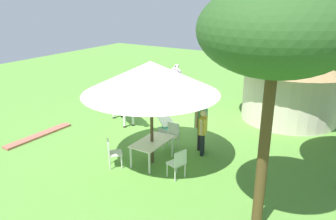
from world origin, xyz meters
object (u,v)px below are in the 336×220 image
(guest_behind_table, at_px, (201,122))
(patio_chair_east_end, at_px, (178,162))
(patio_chair_near_hut, at_px, (172,134))
(zebra_by_umbrella, at_px, (173,77))
(patio_chair_west_end, at_px, (112,151))
(striped_lounge_chair, at_px, (168,126))
(thatched_hut, at_px, (294,62))
(guest_beside_umbrella, at_px, (203,129))
(acacia_tree_far_lawn, at_px, (276,32))
(shade_umbrella, at_px, (151,77))
(zebra_nearest_camera, at_px, (123,100))
(standing_watcher, at_px, (141,81))
(patio_dining_table, at_px, (152,144))

(guest_behind_table, bearing_deg, patio_chair_east_end, 17.43)
(patio_chair_near_hut, distance_m, zebra_by_umbrella, 6.55)
(patio_chair_west_end, relative_size, zebra_by_umbrella, 0.43)
(patio_chair_west_end, distance_m, striped_lounge_chair, 3.28)
(thatched_hut, bearing_deg, guest_beside_umbrella, -17.30)
(striped_lounge_chair, xyz_separation_m, acacia_tree_far_lawn, (3.69, 4.71, 4.17))
(striped_lounge_chair, bearing_deg, patio_chair_east_end, 57.36)
(patio_chair_near_hut, bearing_deg, patio_chair_east_end, 124.87)
(shade_umbrella, relative_size, guest_behind_table, 2.43)
(patio_chair_west_end, height_order, patio_chair_east_end, same)
(patio_chair_west_end, relative_size, guest_beside_umbrella, 0.57)
(guest_beside_umbrella, bearing_deg, patio_chair_west_end, -54.51)
(thatched_hut, relative_size, guest_beside_umbrella, 3.28)
(thatched_hut, distance_m, patio_chair_near_hut, 6.15)
(striped_lounge_chair, distance_m, zebra_nearest_camera, 2.27)
(zebra_by_umbrella, bearing_deg, acacia_tree_far_lawn, -69.12)
(patio_chair_near_hut, height_order, guest_behind_table, guest_behind_table)
(shade_umbrella, xyz_separation_m, guest_behind_table, (-1.67, 0.87, -1.76))
(thatched_hut, distance_m, zebra_by_umbrella, 6.27)
(thatched_hut, bearing_deg, standing_watcher, -80.71)
(thatched_hut, relative_size, acacia_tree_far_lawn, 0.96)
(standing_watcher, bearing_deg, patio_chair_near_hut, 97.86)
(patio_dining_table, distance_m, guest_beside_umbrella, 1.75)
(thatched_hut, xyz_separation_m, acacia_tree_far_lawn, (7.72, 1.12, 1.95))
(striped_lounge_chair, bearing_deg, patio_chair_west_end, 20.69)
(guest_behind_table, xyz_separation_m, acacia_tree_far_lawn, (2.98, 2.95, 3.40))
(patio_chair_near_hut, xyz_separation_m, standing_watcher, (-4.01, -4.27, 0.48))
(patio_dining_table, distance_m, patio_chair_near_hut, 1.26)
(patio_dining_table, bearing_deg, zebra_by_umbrella, -153.92)
(shade_umbrella, height_order, patio_chair_west_end, shade_umbrella)
(shade_umbrella, distance_m, striped_lounge_chair, 3.59)
(patio_chair_near_hut, relative_size, acacia_tree_far_lawn, 0.17)
(guest_beside_umbrella, relative_size, acacia_tree_far_lawn, 0.29)
(acacia_tree_far_lawn, bearing_deg, patio_dining_table, -108.91)
(guest_beside_umbrella, height_order, striped_lounge_chair, guest_beside_umbrella)
(shade_umbrella, relative_size, patio_chair_west_end, 4.60)
(striped_lounge_chair, bearing_deg, standing_watcher, -109.60)
(zebra_by_umbrella, bearing_deg, standing_watcher, -140.52)
(shade_umbrella, bearing_deg, guest_beside_umbrella, 139.70)
(guest_beside_umbrella, bearing_deg, patio_dining_table, -52.51)
(shade_umbrella, relative_size, standing_watcher, 2.49)
(thatched_hut, bearing_deg, zebra_by_umbrella, -94.40)
(guest_behind_table, xyz_separation_m, zebra_nearest_camera, (-0.64, -3.92, -0.06))
(patio_chair_near_hut, height_order, zebra_nearest_camera, zebra_nearest_camera)
(patio_dining_table, height_order, zebra_nearest_camera, zebra_nearest_camera)
(shade_umbrella, bearing_deg, patio_dining_table, -153.43)
(standing_watcher, relative_size, zebra_nearest_camera, 0.81)
(patio_chair_near_hut, height_order, striped_lounge_chair, patio_chair_near_hut)
(thatched_hut, relative_size, zebra_by_umbrella, 2.46)
(thatched_hut, xyz_separation_m, zebra_nearest_camera, (4.09, -5.75, -1.51))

